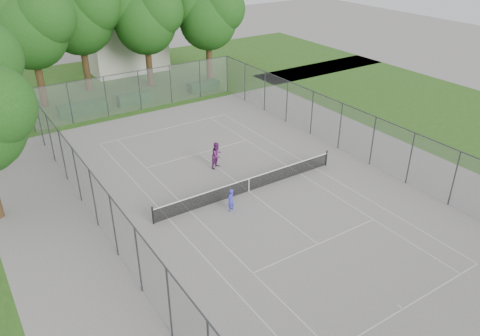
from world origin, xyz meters
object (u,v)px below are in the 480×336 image
girl_player (231,200)px  woman_player (217,155)px  house (123,33)px  tennis_net (249,184)px

girl_player → woman_player: woman_player is taller
girl_player → house: bearing=-125.2°
girl_player → woman_player: (2.09, 5.03, 0.21)m
girl_player → tennis_net: bearing=-174.8°
house → girl_player: bearing=-100.4°
tennis_net → woman_player: bearing=89.9°
house → tennis_net: bearing=-96.9°
house → girl_player: size_ratio=7.06×
house → woman_player: bearing=-97.9°
house → girl_player: (-5.73, -31.12, -3.31)m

